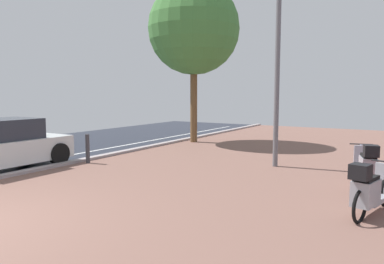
{
  "coord_description": "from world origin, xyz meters",
  "views": [
    {
      "loc": [
        6.02,
        -2.54,
        2.03
      ],
      "look_at": [
        1.85,
        4.42,
        1.18
      ],
      "focal_mm": 34.28,
      "sensor_mm": 36.0,
      "label": 1
    }
  ],
  "objects": [
    {
      "name": "scooter_far",
      "position": [
        5.51,
        4.07,
        0.44
      ],
      "size": [
        0.72,
        1.79,
        0.97
      ],
      "color": "black",
      "rests_on": "ground"
    },
    {
      "name": "bollard_far",
      "position": [
        -2.05,
        4.99,
        0.43
      ],
      "size": [
        0.12,
        0.12,
        0.85
      ],
      "color": "#38383D",
      "rests_on": "ground"
    },
    {
      "name": "street_tree",
      "position": [
        -1.8,
        10.66,
        4.67
      ],
      "size": [
        3.76,
        3.76,
        6.56
      ],
      "color": "brown",
      "rests_on": "ground"
    },
    {
      "name": "scooter_near",
      "position": [
        5.24,
        6.29,
        0.45
      ],
      "size": [
        0.75,
        1.78,
        0.99
      ],
      "color": "black",
      "rests_on": "ground"
    },
    {
      "name": "lamp_post",
      "position": [
        2.82,
        7.35,
        3.48
      ],
      "size": [
        0.2,
        0.52,
        6.32
      ],
      "color": "slate",
      "rests_on": "ground"
    }
  ]
}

